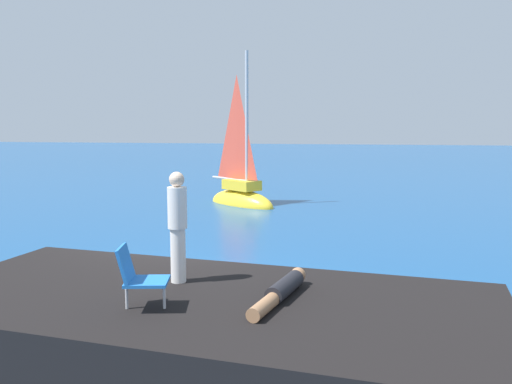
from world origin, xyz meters
name	(u,v)px	position (x,y,z in m)	size (l,w,h in m)	color
ground_plane	(185,288)	(0.00, 0.00, 0.00)	(160.00, 160.00, 0.00)	navy
shore_ledge	(204,334)	(1.49, -3.59, 0.54)	(7.92, 3.59, 1.09)	black
boulder_seaward	(224,328)	(1.35, -1.96, 0.00)	(1.59, 1.27, 0.87)	black
boulder_inland	(263,318)	(1.91, -1.38, 0.00)	(1.28, 1.02, 0.70)	black
sailboat_near	(241,196)	(-1.37, 11.59, 0.38)	(3.68, 3.18, 6.96)	yellow
person_sunbather	(282,290)	(2.54, -3.50, 1.20)	(0.54, 1.74, 0.25)	black
person_standing	(178,224)	(0.95, -3.03, 1.95)	(0.28, 0.28, 1.62)	white
beach_chair	(138,274)	(0.84, -4.23, 1.53)	(0.68, 0.60, 0.80)	blue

